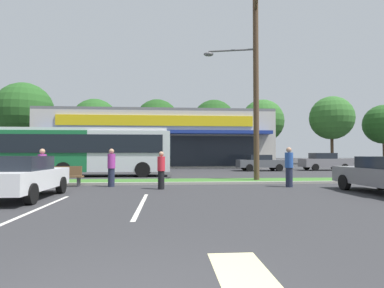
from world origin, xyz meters
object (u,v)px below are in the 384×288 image
pedestrian_far (111,168)px  pedestrian_by_pole (42,169)px  bus_stop_bench (65,176)px  utility_pole (253,83)px  car_2 (261,162)px  city_bus (83,150)px  pedestrian_near_bench (161,170)px  car_0 (21,177)px  car_4 (325,161)px  pedestrian_mid (289,167)px

pedestrian_far → pedestrian_by_pole: bearing=-52.2°
bus_stop_bench → pedestrian_far: pedestrian_far is taller
utility_pole → car_2: 12.68m
city_bus → pedestrian_far: size_ratio=6.78×
car_2 → pedestrian_near_bench: size_ratio=2.65×
pedestrian_by_pole → city_bus: bearing=-126.6°
car_0 → car_4: car_4 is taller
pedestrian_mid → car_0: bearing=162.1°
utility_pole → pedestrian_by_pole: (-10.03, -2.82, -4.51)m
city_bus → car_0: size_ratio=2.72×
pedestrian_near_bench → utility_pole: bearing=83.0°
car_2 → car_4: bearing=5.0°
city_bus → pedestrian_by_pole: 8.07m
car_2 → utility_pole: bearing=-108.6°
city_bus → car_0: city_bus is taller
pedestrian_mid → pedestrian_far: size_ratio=1.04×
bus_stop_bench → pedestrian_by_pole: size_ratio=0.92×
bus_stop_bench → pedestrian_far: (2.17, -0.25, 0.38)m
car_2 → pedestrian_mid: bearing=-101.7°
utility_pole → car_0: bearing=-149.2°
utility_pole → car_4: size_ratio=2.26×
bus_stop_bench → pedestrian_by_pole: bearing=62.2°
car_2 → pedestrian_mid: 14.21m
utility_pole → car_4: utility_pole is taller
bus_stop_bench → car_2: bearing=-135.7°
car_0 → pedestrian_far: size_ratio=2.49×
car_0 → pedestrian_by_pole: pedestrian_by_pole is taller
pedestrian_by_pole → car_0: bearing=58.8°
bus_stop_bench → city_bus: bearing=-82.0°
pedestrian_by_pole → pedestrian_far: bearing=158.6°
city_bus → pedestrian_mid: bearing=-34.4°
pedestrian_far → car_0: bearing=-11.9°
city_bus → pedestrian_mid: 13.80m
car_2 → pedestrian_by_pole: pedestrian_by_pole is taller
pedestrian_far → bus_stop_bench: bearing=-76.6°
bus_stop_bench → pedestrian_mid: 10.37m
bus_stop_bench → car_0: car_0 is taller
car_2 → pedestrian_mid: size_ratio=2.35×
car_2 → bus_stop_bench: bearing=-135.7°
utility_pole → bus_stop_bench: (-9.43, -1.68, -4.88)m
city_bus → bus_stop_bench: (0.96, -6.87, -1.26)m
car_0 → car_4: size_ratio=0.98×
pedestrian_by_pole → pedestrian_near_bench: bearing=136.8°
bus_stop_bench → car_2: (13.20, 12.86, 0.25)m
bus_stop_bench → pedestrian_mid: (10.31, -1.05, 0.41)m
car_4 → pedestrian_far: (-17.29, -13.67, 0.06)m
utility_pole → car_0: (-9.62, -5.74, -4.64)m
car_2 → pedestrian_far: size_ratio=2.44×
car_4 → pedestrian_near_bench: (-14.97, -14.92, -0.00)m
car_4 → pedestrian_mid: (-9.14, -14.46, 0.10)m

